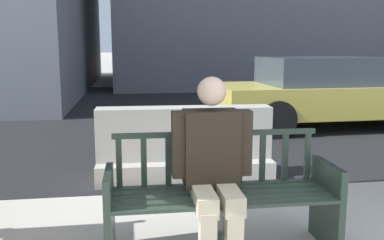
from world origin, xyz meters
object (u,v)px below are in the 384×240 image
object	(u,v)px
street_bench	(221,200)
seated_person	(213,165)
jersey_barrier_centre	(184,150)
car_taxi_near	(325,92)

from	to	relation	value
street_bench	seated_person	distance (m)	0.31
jersey_barrier_centre	car_taxi_near	world-z (taller)	car_taxi_near
seated_person	jersey_barrier_centre	world-z (taller)	seated_person
jersey_barrier_centre	car_taxi_near	distance (m)	4.14
street_bench	jersey_barrier_centre	xyz separation A→B (m)	(-0.04, 1.83, -0.06)
street_bench	jersey_barrier_centre	world-z (taller)	street_bench
seated_person	jersey_barrier_centre	xyz separation A→B (m)	(0.04, 1.88, -0.35)
jersey_barrier_centre	car_taxi_near	xyz separation A→B (m)	(3.05, 2.79, 0.32)
seated_person	car_taxi_near	bearing A→B (deg)	56.56
street_bench	seated_person	xyz separation A→B (m)	(-0.07, -0.06, 0.29)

